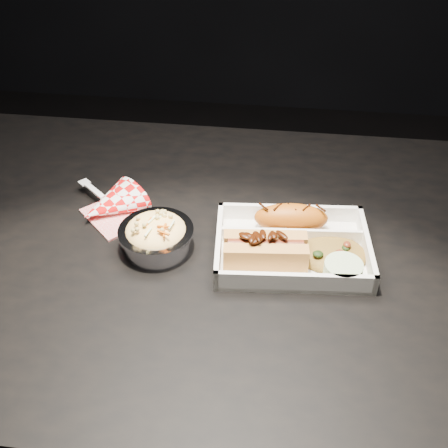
{
  "coord_description": "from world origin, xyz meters",
  "views": [
    {
      "loc": [
        0.11,
        -0.72,
        1.38
      ],
      "look_at": [
        0.02,
        -0.02,
        0.81
      ],
      "focal_mm": 45.0,
      "sensor_mm": 36.0,
      "label": 1
    }
  ],
  "objects_px": {
    "dining_table": "(212,280)",
    "foil_coleslaw_cup": "(156,235)",
    "food_tray": "(292,249)",
    "fried_pastry": "(291,218)",
    "hotdog": "(265,249)",
    "napkin_fork": "(111,205)"
  },
  "relations": [
    {
      "from": "dining_table",
      "to": "foil_coleslaw_cup",
      "type": "height_order",
      "value": "foil_coleslaw_cup"
    },
    {
      "from": "food_tray",
      "to": "foil_coleslaw_cup",
      "type": "xyz_separation_m",
      "value": [
        -0.22,
        -0.01,
        0.02
      ]
    },
    {
      "from": "fried_pastry",
      "to": "hotdog",
      "type": "bearing_deg",
      "value": -114.01
    },
    {
      "from": "dining_table",
      "to": "foil_coleslaw_cup",
      "type": "xyz_separation_m",
      "value": [
        -0.09,
        -0.03,
        0.12
      ]
    },
    {
      "from": "dining_table",
      "to": "hotdog",
      "type": "bearing_deg",
      "value": -25.21
    },
    {
      "from": "dining_table",
      "to": "foil_coleslaw_cup",
      "type": "relative_size",
      "value": 9.62
    },
    {
      "from": "dining_table",
      "to": "fried_pastry",
      "type": "height_order",
      "value": "fried_pastry"
    },
    {
      "from": "dining_table",
      "to": "napkin_fork",
      "type": "distance_m",
      "value": 0.23
    },
    {
      "from": "dining_table",
      "to": "hotdog",
      "type": "height_order",
      "value": "hotdog"
    },
    {
      "from": "food_tray",
      "to": "foil_coleslaw_cup",
      "type": "distance_m",
      "value": 0.23
    },
    {
      "from": "foil_coleslaw_cup",
      "to": "fried_pastry",
      "type": "bearing_deg",
      "value": 17.56
    },
    {
      "from": "dining_table",
      "to": "napkin_fork",
      "type": "bearing_deg",
      "value": 162.9
    },
    {
      "from": "napkin_fork",
      "to": "dining_table",
      "type": "bearing_deg",
      "value": 23.99
    },
    {
      "from": "food_tray",
      "to": "napkin_fork",
      "type": "xyz_separation_m",
      "value": [
        -0.33,
        0.07,
        0.01
      ]
    },
    {
      "from": "fried_pastry",
      "to": "napkin_fork",
      "type": "height_order",
      "value": "napkin_fork"
    },
    {
      "from": "food_tray",
      "to": "foil_coleslaw_cup",
      "type": "bearing_deg",
      "value": 178.97
    },
    {
      "from": "dining_table",
      "to": "fried_pastry",
      "type": "bearing_deg",
      "value": 17.52
    },
    {
      "from": "food_tray",
      "to": "fried_pastry",
      "type": "distance_m",
      "value": 0.06
    },
    {
      "from": "dining_table",
      "to": "food_tray",
      "type": "height_order",
      "value": "food_tray"
    },
    {
      "from": "foil_coleslaw_cup",
      "to": "napkin_fork",
      "type": "xyz_separation_m",
      "value": [
        -0.1,
        0.09,
        -0.01
      ]
    },
    {
      "from": "dining_table",
      "to": "foil_coleslaw_cup",
      "type": "distance_m",
      "value": 0.15
    },
    {
      "from": "foil_coleslaw_cup",
      "to": "hotdog",
      "type": "bearing_deg",
      "value": -4.99
    }
  ]
}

